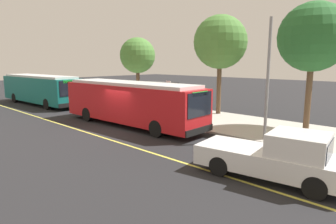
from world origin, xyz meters
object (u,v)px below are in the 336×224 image
Objects in this scene: transit_bus_main at (131,102)px; waiting_bench at (160,106)px; pickup_truck at (277,157)px; route_sign_post at (168,94)px; transit_bus_second at (40,89)px; pedestrian_commuter at (166,106)px.

waiting_bench is at bearing 111.78° from transit_bus_main.
pickup_truck is 11.54m from route_sign_post.
transit_bus_second and route_sign_post have the same top height.
transit_bus_second reaches higher than pickup_truck.
route_sign_post is at bearing -34.09° from waiting_bench.
route_sign_post is at bearing 10.81° from transit_bus_second.
transit_bus_second reaches higher than pedestrian_commuter.
transit_bus_main is 2.96m from route_sign_post.
pedestrian_commuter is at bearing -37.04° from waiting_bench.
waiting_bench is (12.50, 4.72, -0.98)m from transit_bus_second.
transit_bus_main and transit_bus_second have the same top height.
waiting_bench is 0.95× the size of pedestrian_commuter.
route_sign_post reaches higher than pedestrian_commuter.
transit_bus_main and route_sign_post have the same top height.
transit_bus_main reaches higher than pickup_truck.
pedestrian_commuter is at bearing 155.01° from pickup_truck.
transit_bus_second is 4.21× the size of route_sign_post.
transit_bus_second is at bearing -169.81° from pedestrian_commuter.
pedestrian_commuter reaches higher than waiting_bench.
transit_bus_main is 6.86× the size of pedestrian_commuter.
pedestrian_commuter is at bearing 73.23° from transit_bus_main.
route_sign_post is (-10.34, 5.02, 1.10)m from pickup_truck.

